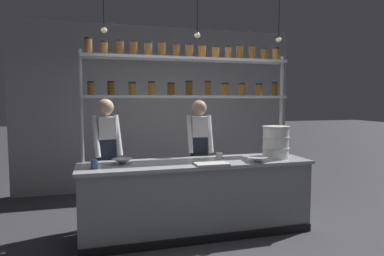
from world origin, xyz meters
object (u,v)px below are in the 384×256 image
at_px(spice_shelf_unit, 190,79).
at_px(chef_center, 199,150).
at_px(prep_bowl_near_left, 258,160).
at_px(serving_cup_by_board, 94,164).
at_px(cutting_board, 211,164).
at_px(container_stack, 276,142).
at_px(prep_bowl_center_front, 122,161).
at_px(serving_cup_front, 219,156).
at_px(chef_left, 106,153).

relative_size(spice_shelf_unit, chef_center, 1.66).
xyz_separation_m(chef_center, prep_bowl_near_left, (0.50, -0.84, -0.02)).
relative_size(prep_bowl_near_left, serving_cup_by_board, 2.28).
bearing_deg(cutting_board, spice_shelf_unit, 99.63).
bearing_deg(chef_center, container_stack, -28.97).
bearing_deg(serving_cup_by_board, spice_shelf_unit, 20.17).
relative_size(prep_bowl_center_front, serving_cup_front, 2.76).
relative_size(chef_left, serving_cup_by_board, 15.96).
distance_m(prep_bowl_near_left, prep_bowl_center_front, 1.67).
xyz_separation_m(chef_left, serving_cup_by_board, (-0.16, -0.68, -0.01)).
bearing_deg(prep_bowl_near_left, container_stack, 31.52).
bearing_deg(prep_bowl_center_front, spice_shelf_unit, 15.61).
xyz_separation_m(chef_left, cutting_board, (1.19, -0.80, -0.06)).
bearing_deg(container_stack, prep_bowl_center_front, 176.82).
bearing_deg(chef_left, prep_bowl_near_left, -37.59).
xyz_separation_m(chef_center, serving_cup_by_board, (-1.45, -0.70, -0.00)).
relative_size(prep_bowl_near_left, serving_cup_front, 2.73).
bearing_deg(serving_cup_by_board, prep_bowl_near_left, -4.16).
height_order(spice_shelf_unit, serving_cup_front, spice_shelf_unit).
distance_m(spice_shelf_unit, serving_cup_by_board, 1.67).
distance_m(chef_center, prep_bowl_near_left, 0.98).
bearing_deg(spice_shelf_unit, prep_bowl_near_left, -40.44).
distance_m(container_stack, cutting_board, 1.03).
bearing_deg(serving_cup_front, prep_bowl_center_front, -179.26).
bearing_deg(prep_bowl_center_front, serving_cup_by_board, -148.38).
distance_m(container_stack, serving_cup_front, 0.78).
xyz_separation_m(spice_shelf_unit, container_stack, (1.08, -0.37, -0.84)).
height_order(spice_shelf_unit, chef_left, spice_shelf_unit).
bearing_deg(serving_cup_by_board, chef_left, 76.88).
distance_m(spice_shelf_unit, serving_cup_front, 1.09).
bearing_deg(prep_bowl_near_left, spice_shelf_unit, 139.56).
bearing_deg(prep_bowl_center_front, chef_center, 23.81).
bearing_deg(serving_cup_front, chef_center, 105.10).
xyz_separation_m(prep_bowl_center_front, serving_cup_front, (1.26, 0.02, 0.01)).
bearing_deg(prep_bowl_center_front, chef_left, 109.55).
distance_m(serving_cup_front, serving_cup_by_board, 1.60).
distance_m(spice_shelf_unit, container_stack, 1.42).
height_order(spice_shelf_unit, container_stack, spice_shelf_unit).
bearing_deg(prep_bowl_near_left, chef_center, 120.94).
distance_m(chef_left, prep_bowl_center_front, 0.51).
bearing_deg(prep_bowl_near_left, cutting_board, 178.63).
distance_m(spice_shelf_unit, prep_bowl_near_left, 1.38).
relative_size(prep_bowl_near_left, prep_bowl_center_front, 0.99).
height_order(container_stack, cutting_board, container_stack).
bearing_deg(chef_center, prep_bowl_near_left, -53.42).
relative_size(chef_left, chef_center, 1.01).
bearing_deg(spice_shelf_unit, serving_cup_front, -36.10).
distance_m(prep_bowl_center_front, serving_cup_by_board, 0.38).
distance_m(spice_shelf_unit, cutting_board, 1.20).
xyz_separation_m(prep_bowl_near_left, serving_cup_by_board, (-1.96, 0.14, 0.02)).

